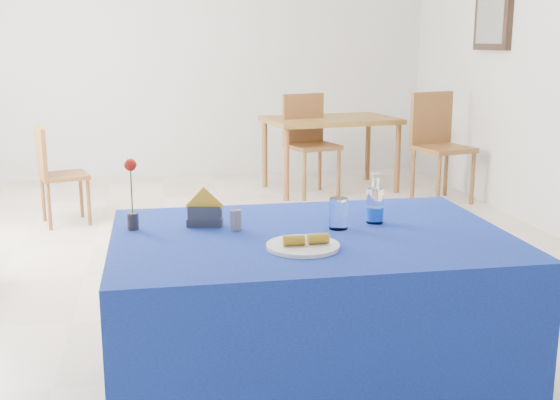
# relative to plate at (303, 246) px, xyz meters

# --- Properties ---
(floor) EXTENTS (7.00, 7.00, 0.00)m
(floor) POSITION_rel_plate_xyz_m (0.08, 2.08, -0.77)
(floor) COLOR beige
(floor) RESTS_ON ground
(room_shell) EXTENTS (7.00, 7.00, 7.00)m
(room_shell) POSITION_rel_plate_xyz_m (0.08, 2.08, 0.98)
(room_shell) COLOR silver
(room_shell) RESTS_ON ground
(picture_frame) EXTENTS (0.06, 0.64, 0.52)m
(picture_frame) POSITION_rel_plate_xyz_m (2.55, 3.68, 0.93)
(picture_frame) COLOR black
(picture_frame) RESTS_ON room_shell
(picture_art) EXTENTS (0.02, 0.52, 0.40)m
(picture_art) POSITION_rel_plate_xyz_m (2.52, 3.68, 0.93)
(picture_art) COLOR #998C66
(picture_art) RESTS_ON room_shell
(plate) EXTENTS (0.28, 0.28, 0.01)m
(plate) POSITION_rel_plate_xyz_m (0.00, 0.00, 0.00)
(plate) COLOR silver
(plate) RESTS_ON blue_table
(drinking_glass) EXTENTS (0.08, 0.08, 0.13)m
(drinking_glass) POSITION_rel_plate_xyz_m (0.20, 0.25, 0.06)
(drinking_glass) COLOR white
(drinking_glass) RESTS_ON blue_table
(salt_shaker) EXTENTS (0.03, 0.03, 0.08)m
(salt_shaker) POSITION_rel_plate_xyz_m (-0.23, 0.30, 0.04)
(salt_shaker) COLOR slate
(salt_shaker) RESTS_ON blue_table
(pepper_shaker) EXTENTS (0.03, 0.03, 0.08)m
(pepper_shaker) POSITION_rel_plate_xyz_m (-0.21, 0.30, 0.04)
(pepper_shaker) COLOR slate
(pepper_shaker) RESTS_ON blue_table
(blue_table) EXTENTS (1.60, 1.10, 0.76)m
(blue_table) POSITION_rel_plate_xyz_m (0.07, 0.20, -0.39)
(blue_table) COLOR navy
(blue_table) RESTS_ON floor
(water_bottle) EXTENTS (0.08, 0.08, 0.21)m
(water_bottle) POSITION_rel_plate_xyz_m (0.38, 0.32, 0.06)
(water_bottle) COLOR white
(water_bottle) RESTS_ON blue_table
(napkin_holder) EXTENTS (0.16, 0.09, 0.17)m
(napkin_holder) POSITION_rel_plate_xyz_m (-0.34, 0.39, 0.04)
(napkin_holder) COLOR #35353A
(napkin_holder) RESTS_ON blue_table
(rose_vase) EXTENTS (0.05, 0.05, 0.30)m
(rose_vase) POSITION_rel_plate_xyz_m (-0.64, 0.39, 0.14)
(rose_vase) COLOR #26252A
(rose_vase) RESTS_ON blue_table
(oak_table) EXTENTS (1.41, 1.02, 0.76)m
(oak_table) POSITION_rel_plate_xyz_m (1.25, 4.51, -0.09)
(oak_table) COLOR olive
(oak_table) RESTS_ON floor
(chair_bg_left) EXTENTS (0.56, 0.56, 1.01)m
(chair_bg_left) POSITION_rel_plate_xyz_m (0.98, 4.36, -0.19)
(chair_bg_left) COLOR brown
(chair_bg_left) RESTS_ON floor
(chair_bg_right) EXTENTS (0.57, 0.57, 1.04)m
(chair_bg_right) POSITION_rel_plate_xyz_m (2.15, 3.86, -0.16)
(chair_bg_right) COLOR brown
(chair_bg_right) RESTS_ON floor
(chair_win_b) EXTENTS (0.46, 0.46, 0.84)m
(chair_win_b) POSITION_rel_plate_xyz_m (-1.38, 3.52, -0.28)
(chair_win_b) COLOR brown
(chair_win_b) RESTS_ON floor
(banana_pieces) EXTENTS (0.18, 0.05, 0.04)m
(banana_pieces) POSITION_rel_plate_xyz_m (0.01, -0.01, 0.03)
(banana_pieces) COLOR yellow
(banana_pieces) RESTS_ON plate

